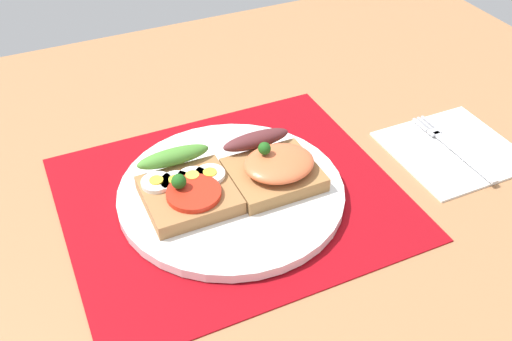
{
  "coord_description": "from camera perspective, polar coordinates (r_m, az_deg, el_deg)",
  "views": [
    {
      "loc": [
        -17.5,
        -44.68,
        43.0
      ],
      "look_at": [
        3.0,
        0.0,
        2.91
      ],
      "focal_mm": 40.65,
      "sensor_mm": 36.0,
      "label": 1
    }
  ],
  "objects": [
    {
      "name": "placemat",
      "position": [
        0.64,
        -2.43,
        -2.61
      ],
      "size": [
        36.07,
        31.24,
        0.3
      ],
      "primitive_type": "cube",
      "color": "maroon",
      "rests_on": "ground_plane"
    },
    {
      "name": "sandwich_salmon",
      "position": [
        0.64,
        1.71,
        0.47
      ],
      "size": [
        9.55,
        9.92,
        4.92
      ],
      "color": "#9E6F3E",
      "rests_on": "plate"
    },
    {
      "name": "sandwich_egg_tomato",
      "position": [
        0.62,
        -6.87,
        -1.6
      ],
      "size": [
        9.37,
        10.35,
        3.83
      ],
      "color": "#A06C3F",
      "rests_on": "plate"
    },
    {
      "name": "napkin",
      "position": [
        0.75,
        18.79,
        2.03
      ],
      "size": [
        14.68,
        14.21,
        0.6
      ],
      "primitive_type": "cube",
      "color": "white",
      "rests_on": "ground_plane"
    },
    {
      "name": "fork",
      "position": [
        0.75,
        18.63,
        2.34
      ],
      "size": [
        1.62,
        14.28,
        0.32
      ],
      "color": "#B7B7BC",
      "rests_on": "napkin"
    },
    {
      "name": "plate",
      "position": [
        0.64,
        -2.45,
        -2.14
      ],
      "size": [
        24.86,
        24.86,
        1.11
      ],
      "primitive_type": "cylinder",
      "color": "white",
      "rests_on": "placemat"
    },
    {
      "name": "ground_plane",
      "position": [
        0.66,
        -2.39,
        -3.75
      ],
      "size": [
        120.0,
        90.0,
        3.2
      ],
      "primitive_type": "cube",
      "color": "#A16D45"
    }
  ]
}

